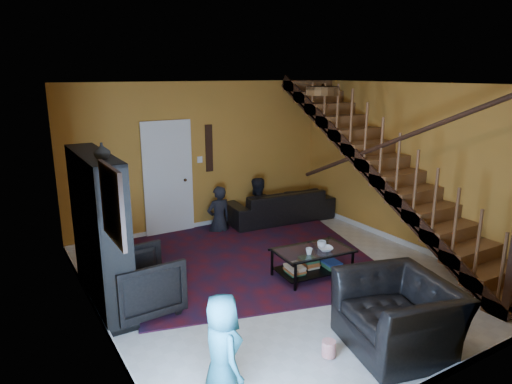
# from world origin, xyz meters

# --- Properties ---
(floor) EXTENTS (5.50, 5.50, 0.00)m
(floor) POSITION_xyz_m (0.00, 0.00, 0.00)
(floor) COLOR beige
(floor) RESTS_ON ground
(room) EXTENTS (5.50, 5.50, 5.50)m
(room) POSITION_xyz_m (-1.33, 1.33, 0.05)
(room) COLOR #BB7729
(room) RESTS_ON ground
(staircase) EXTENTS (0.95, 5.02, 3.18)m
(staircase) POSITION_xyz_m (2.12, -0.00, 1.40)
(staircase) COLOR brown
(staircase) RESTS_ON floor
(bookshelf) EXTENTS (0.35, 1.80, 2.00)m
(bookshelf) POSITION_xyz_m (-2.40, 0.60, 0.96)
(bookshelf) COLOR black
(bookshelf) RESTS_ON floor
(door) EXTENTS (0.82, 0.05, 2.05)m
(door) POSITION_xyz_m (-0.70, 2.73, 1.02)
(door) COLOR silver
(door) RESTS_ON floor
(framed_picture) EXTENTS (0.04, 0.74, 0.74)m
(framed_picture) POSITION_xyz_m (-2.57, -0.90, 1.75)
(framed_picture) COLOR maroon
(framed_picture) RESTS_ON room
(wall_hanging) EXTENTS (0.14, 0.03, 0.90)m
(wall_hanging) POSITION_xyz_m (0.15, 2.73, 1.55)
(wall_hanging) COLOR black
(wall_hanging) RESTS_ON room
(ceiling_fixture) EXTENTS (0.40, 0.40, 0.10)m
(ceiling_fixture) POSITION_xyz_m (0.00, -0.80, 2.74)
(ceiling_fixture) COLOR #3F2814
(ceiling_fixture) RESTS_ON room
(rug) EXTENTS (4.68, 5.07, 0.02)m
(rug) POSITION_xyz_m (0.07, 1.20, 0.01)
(rug) COLOR #400B13
(rug) RESTS_ON floor
(sofa) EXTENTS (2.25, 1.04, 0.64)m
(sofa) POSITION_xyz_m (1.50, 2.30, 0.32)
(sofa) COLOR black
(sofa) RESTS_ON floor
(armchair_left) EXTENTS (0.91, 0.89, 0.79)m
(armchair_left) POSITION_xyz_m (-2.05, 0.09, 0.40)
(armchair_left) COLOR black
(armchair_left) RESTS_ON floor
(armchair_right) EXTENTS (1.30, 1.41, 0.78)m
(armchair_right) POSITION_xyz_m (0.10, -2.10, 0.39)
(armchair_right) COLOR black
(armchair_right) RESTS_ON floor
(person_adult_a) EXTENTS (0.49, 0.33, 1.33)m
(person_adult_a) POSITION_xyz_m (0.14, 2.35, 0.22)
(person_adult_a) COLOR black
(person_adult_a) RESTS_ON sofa
(person_adult_b) EXTENTS (0.69, 0.54, 1.40)m
(person_adult_b) POSITION_xyz_m (0.98, 2.35, 0.25)
(person_adult_b) COLOR black
(person_adult_b) RESTS_ON sofa
(person_child) EXTENTS (0.37, 0.55, 1.09)m
(person_child) POSITION_xyz_m (-1.95, -1.92, 0.54)
(person_child) COLOR #174A58
(person_child) RESTS_ON armchair_left
(coffee_table) EXTENTS (1.16, 0.75, 0.42)m
(coffee_table) POSITION_xyz_m (0.43, -0.17, 0.24)
(coffee_table) COLOR black
(coffee_table) RESTS_ON floor
(cup_a) EXTENTS (0.14, 0.14, 0.10)m
(cup_a) POSITION_xyz_m (0.58, -0.19, 0.48)
(cup_a) COLOR #999999
(cup_a) RESTS_ON coffee_table
(cup_b) EXTENTS (0.13, 0.13, 0.09)m
(cup_b) POSITION_xyz_m (0.26, -0.30, 0.47)
(cup_b) COLOR #999999
(cup_b) RESTS_ON coffee_table
(bowl) EXTENTS (0.29, 0.29, 0.05)m
(bowl) POSITION_xyz_m (0.56, -0.31, 0.45)
(bowl) COLOR #999999
(bowl) RESTS_ON coffee_table
(vase) EXTENTS (0.18, 0.18, 0.19)m
(vase) POSITION_xyz_m (-2.41, 0.10, 2.10)
(vase) COLOR #999999
(vase) RESTS_ON bookshelf
(popcorn_bucket) EXTENTS (0.19, 0.19, 0.17)m
(popcorn_bucket) POSITION_xyz_m (-0.67, -1.87, 0.11)
(popcorn_bucket) COLOR red
(popcorn_bucket) RESTS_ON rug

